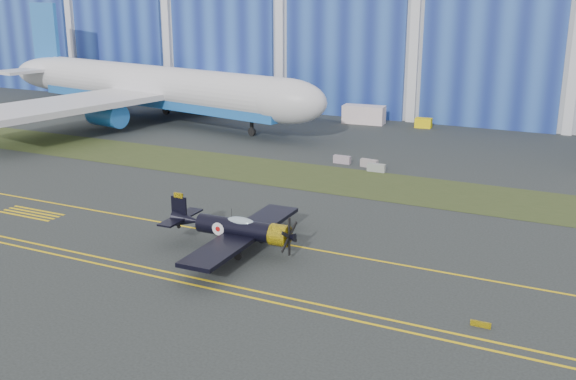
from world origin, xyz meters
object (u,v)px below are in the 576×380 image
at_px(warbird, 236,228).
at_px(tug, 423,123).
at_px(jetliner, 154,42).
at_px(shipping_container, 364,115).

xyz_separation_m(warbird, tug, (0.03, 53.45, -1.15)).
relative_size(jetliner, shipping_container, 12.50).
distance_m(warbird, jetliner, 56.71).
bearing_deg(jetliner, warbird, -36.53).
distance_m(jetliner, shipping_container, 32.89).
distance_m(warbird, tug, 53.46).
distance_m(jetliner, tug, 41.29).
xyz_separation_m(warbird, jetliner, (-37.79, 41.10, 9.92)).
bearing_deg(warbird, shipping_container, 98.18).
bearing_deg(shipping_container, tug, 0.10).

